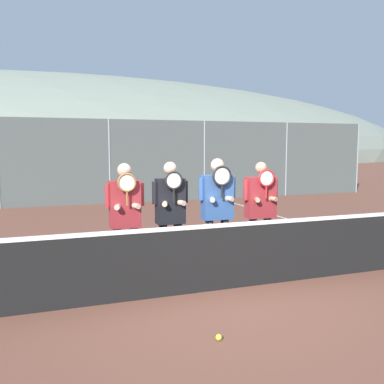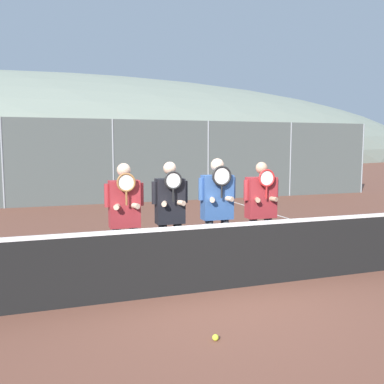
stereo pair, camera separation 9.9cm
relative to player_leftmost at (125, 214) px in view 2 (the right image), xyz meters
name	(u,v)px [view 2 (the right image)]	position (x,y,z in m)	size (l,w,h in m)	color
ground_plane	(218,290)	(1.19, -0.67, -1.05)	(120.00, 120.00, 0.00)	brown
hill_distant	(61,159)	(1.19, 60.27, -1.05)	(117.95, 65.53, 22.93)	gray
clubhouse_building	(79,153)	(0.71, 18.27, 0.58)	(18.20, 5.50, 3.21)	tan
fence_back	(113,162)	(1.19, 8.88, 0.42)	(21.36, 0.06, 2.94)	gray
tennis_net	(218,256)	(1.19, -0.67, -0.55)	(11.10, 0.09, 1.06)	gray
court_line_right_sideline	(329,231)	(5.32, 2.33, -1.04)	(0.05, 16.00, 0.01)	white
player_leftmost	(125,214)	(0.00, 0.00, 0.00)	(0.57, 0.34, 1.79)	white
player_center_left	(170,211)	(0.70, 0.04, 0.00)	(0.56, 0.34, 1.80)	black
player_center_right	(217,206)	(1.48, 0.06, 0.05)	(0.62, 0.34, 1.84)	#56565B
player_rightmost	(261,206)	(2.28, 0.12, 0.00)	(0.63, 0.34, 1.78)	#56565B
car_left_of_center	(108,172)	(1.49, 12.55, -0.17)	(4.67, 1.99, 1.70)	silver
car_center	(225,169)	(6.87, 12.23, -0.14)	(4.43, 2.06, 1.78)	maroon
tennis_ball_on_court	(215,337)	(0.57, -2.12, -1.01)	(0.07, 0.07, 0.07)	#CCDB33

